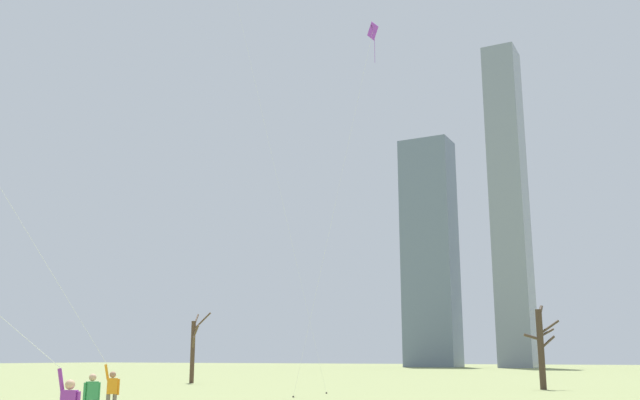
{
  "coord_description": "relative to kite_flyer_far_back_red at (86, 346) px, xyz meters",
  "views": [
    {
      "loc": [
        9.24,
        -11.89,
        2.12
      ],
      "look_at": [
        0.0,
        6.0,
        6.63
      ],
      "focal_mm": 39.36,
      "sensor_mm": 36.0,
      "label": 1
    }
  ],
  "objects": [
    {
      "name": "kite_flyer_far_back_red",
      "position": [
        0.0,
        0.0,
        0.0
      ],
      "size": [
        7.0,
        6.21,
        15.09
      ],
      "color": "#726656",
      "rests_on": "ground"
    },
    {
      "name": "bystander_far_off_by_trees",
      "position": [
        2.66,
        -2.24,
        -1.59
      ],
      "size": [
        0.34,
        0.46,
        1.62
      ],
      "color": "black",
      "rests_on": "ground"
    },
    {
      "name": "distant_kite_drifting_right_purple",
      "position": [
        4.9,
        13.76,
        14.84
      ],
      "size": [
        6.18,
        2.06,
        19.69
      ],
      "color": "purple",
      "rests_on": "ground"
    },
    {
      "name": "distant_kite_high_overhead_green",
      "position": [
        -3.2,
        13.68,
        19.46
      ],
      "size": [
        3.55,
        7.47,
        26.46
      ],
      "color": "green",
      "rests_on": "ground"
    },
    {
      "name": "bare_tree_right_of_center",
      "position": [
        -17.89,
        29.59,
        0.38
      ],
      "size": [
        2.15,
        2.36,
        5.76
      ],
      "color": "#4C3828",
      "rests_on": "ground"
    },
    {
      "name": "bare_tree_leftmost",
      "position": [
        10.02,
        30.89,
        0.38
      ],
      "size": [
        2.26,
        1.57,
        5.59
      ],
      "color": "#423326",
      "rests_on": "ground"
    },
    {
      "name": "skyline_slender_spire",
      "position": [
        -29.51,
        127.49,
        22.29
      ],
      "size": [
        11.02,
        7.79,
        49.57
      ],
      "color": "slate",
      "rests_on": "ground"
    },
    {
      "name": "skyline_tall_tower",
      "position": [
        -11.58,
        126.71,
        31.33
      ],
      "size": [
        6.8,
        7.81,
        67.64
      ],
      "color": "gray",
      "rests_on": "ground"
    }
  ]
}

